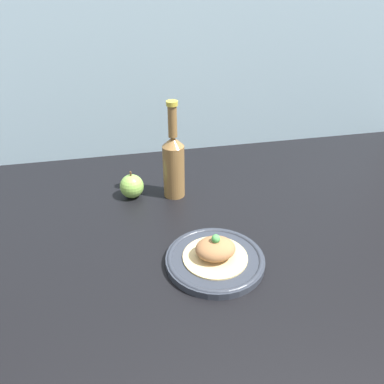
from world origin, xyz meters
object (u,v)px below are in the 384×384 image
plate (215,260)px  apple (132,186)px  cider_bottle (174,163)px  plated_food (215,250)px

plate → apple: apple is taller
cider_bottle → apple: cider_bottle is taller
plate → plated_food: plated_food is taller
plated_food → plate: bearing=-90.0°
plated_food → apple: 37.57cm
cider_bottle → apple: size_ratio=3.42×
plate → apple: size_ratio=2.72×
cider_bottle → apple: bearing=172.9°
plate → cider_bottle: size_ratio=0.79×
cider_bottle → plated_food: bearing=-83.0°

